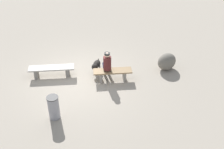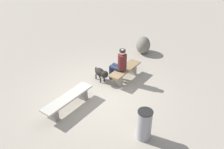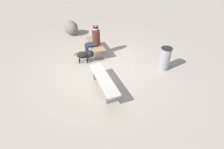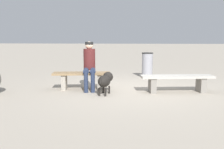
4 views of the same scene
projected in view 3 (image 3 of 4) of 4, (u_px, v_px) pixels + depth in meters
name	position (u px, v px, depth m)	size (l,w,h in m)	color
ground	(102.00, 69.00, 7.04)	(210.00, 210.00, 0.06)	#9E9384
bench_left	(104.00, 82.00, 5.86)	(1.94, 0.86, 0.44)	gray
bench_right	(95.00, 46.00, 7.89)	(1.64, 0.79, 0.47)	gray
seated_person	(94.00, 39.00, 7.45)	(0.44, 0.68, 1.32)	#511E1E
dog	(85.00, 55.00, 7.20)	(0.34, 0.80, 0.54)	black
trash_bin	(165.00, 59.00, 6.76)	(0.41, 0.41, 0.91)	gray
boulder	(71.00, 28.00, 9.50)	(0.85, 0.64, 0.76)	#6B665B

